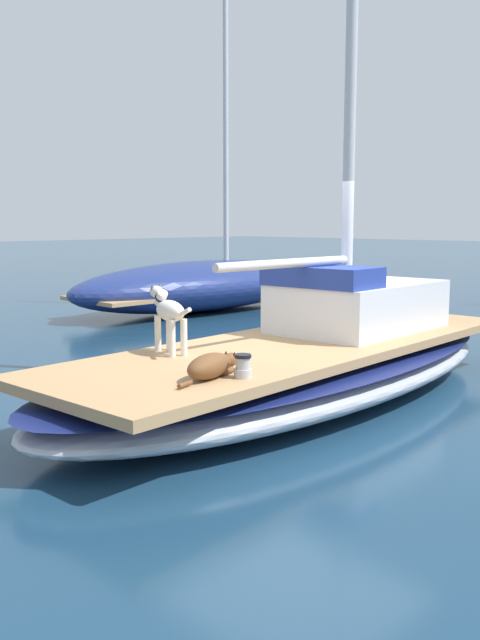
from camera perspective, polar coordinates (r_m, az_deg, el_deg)
name	(u,v)px	position (r m, az deg, el deg)	size (l,w,h in m)	color
ground_plane	(301,397)	(8.02, 5.09, -6.43)	(120.00, 120.00, 0.00)	navy
sailboat_main	(301,369)	(7.94, 5.12, -4.09)	(2.90, 7.36, 0.66)	#B2B7C1
mast_main	(342,92)	(8.50, 8.49, 18.22)	(0.14, 2.27, 6.39)	silver
cabin_house	(355,303)	(8.74, 9.54, 1.42)	(1.52, 2.29, 0.84)	silver
dog_brown	(212,366)	(6.04, -2.38, -3.82)	(0.42, 0.94, 0.22)	brown
dog_white	(168,313)	(7.15, -5.97, 0.61)	(0.93, 0.36, 0.70)	silver
deck_winch	(243,367)	(6.03, 0.25, -3.91)	(0.16, 0.16, 0.21)	#B7B7BC
moored_boat_port_side	(204,284)	(15.69, -3.04, 2.98)	(2.41, 7.00, 7.62)	navy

